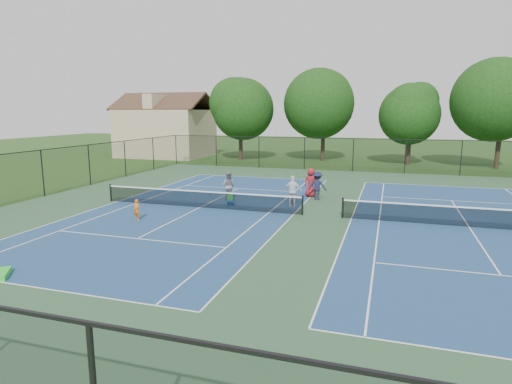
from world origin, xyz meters
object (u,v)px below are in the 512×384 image
(child_player, at_px, (137,210))
(ball_hopper, at_px, (231,197))
(tree_back_b, at_px, (324,100))
(bystander_a, at_px, (293,191))
(instructor, at_px, (229,186))
(bystander_c, at_px, (311,182))
(clapboard_house, at_px, (166,131))
(tree_back_c, at_px, (411,111))
(tree_back_a, at_px, (241,106))
(tree_back_d, at_px, (504,96))
(ball_crate, at_px, (231,203))
(bystander_b, at_px, (317,186))

(child_player, bearing_deg, ball_hopper, 72.69)
(tree_back_b, xyz_separation_m, bystander_a, (2.00, -24.09, -5.70))
(instructor, relative_size, bystander_c, 0.96)
(tree_back_b, bearing_deg, clapboard_house, -176.99)
(tree_back_b, relative_size, tree_back_c, 1.19)
(tree_back_a, relative_size, ball_hopper, 21.19)
(child_player, xyz_separation_m, instructor, (2.58, 6.17, 0.35))
(tree_back_c, relative_size, child_player, 7.77)
(bystander_c, bearing_deg, tree_back_c, -94.33)
(bystander_c, relative_size, ball_hopper, 4.30)
(child_player, height_order, bystander_a, bystander_a)
(bystander_a, bearing_deg, tree_back_a, -66.04)
(bystander_a, height_order, ball_hopper, bystander_a)
(instructor, relative_size, bystander_a, 0.99)
(clapboard_house, xyz_separation_m, bystander_a, (21.00, -23.09, -2.19))
(tree_back_b, relative_size, clapboard_house, 0.93)
(tree_back_c, relative_size, bystander_c, 4.52)
(tree_back_d, bearing_deg, ball_crate, -128.92)
(tree_back_b, height_order, bystander_a, tree_back_b)
(bystander_c, bearing_deg, instructor, 42.03)
(clapboard_house, bearing_deg, tree_back_b, 3.01)
(instructor, bearing_deg, ball_crate, 115.24)
(tree_back_c, relative_size, instructor, 4.72)
(child_player, bearing_deg, clapboard_house, 134.20)
(instructor, xyz_separation_m, bystander_b, (5.25, 1.65, -0.00))
(clapboard_house, distance_m, bystander_b, 30.37)
(tree_back_a, xyz_separation_m, bystander_a, (11.00, -22.09, -5.14))
(tree_back_c, xyz_separation_m, instructor, (-11.22, -22.43, -4.59))
(bystander_b, xyz_separation_m, ball_crate, (-4.55, -3.15, -0.73))
(tree_back_d, height_order, ball_hopper, tree_back_d)
(instructor, height_order, ball_crate, instructor)
(tree_back_c, height_order, instructor, tree_back_c)
(child_player, distance_m, instructor, 6.69)
(tree_back_a, height_order, bystander_a, tree_back_a)
(bystander_c, relative_size, ball_crate, 4.82)
(tree_back_c, distance_m, ball_hopper, 26.61)
(tree_back_d, xyz_separation_m, bystander_b, (-13.97, -19.78, -5.94))
(tree_back_c, height_order, tree_back_d, tree_back_d)
(tree_back_d, relative_size, ball_crate, 26.95)
(ball_crate, height_order, ball_hopper, ball_hopper)
(tree_back_c, distance_m, bystander_c, 21.46)
(tree_back_d, xyz_separation_m, ball_hopper, (-18.52, -22.94, -6.29))
(tree_back_a, bearing_deg, tree_back_b, 12.53)
(instructor, bearing_deg, bystander_b, -162.12)
(tree_back_a, xyz_separation_m, tree_back_b, (9.00, 2.00, 0.56))
(tree_back_d, bearing_deg, ball_hopper, -128.92)
(tree_back_d, height_order, ball_crate, tree_back_d)
(tree_back_d, bearing_deg, bystander_b, -125.23)
(tree_back_b, relative_size, bystander_c, 5.40)
(tree_back_a, relative_size, bystander_c, 4.93)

